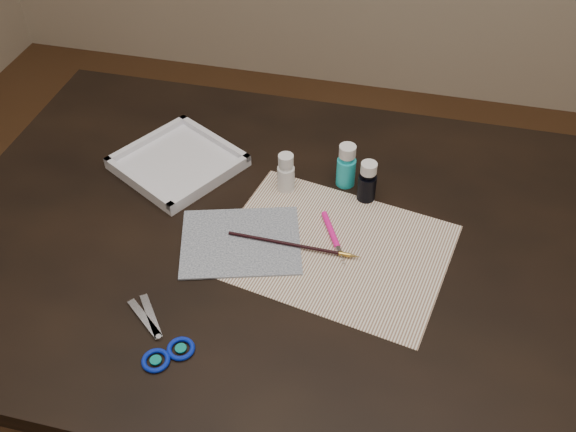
% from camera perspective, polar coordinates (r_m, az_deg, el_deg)
% --- Properties ---
extents(table, '(1.30, 0.90, 0.75)m').
position_cam_1_polar(table, '(1.48, 0.00, -12.04)').
color(table, black).
rests_on(table, ground).
extents(paper, '(0.45, 0.37, 0.00)m').
position_cam_1_polar(paper, '(1.17, 4.11, -2.89)').
color(paper, white).
rests_on(paper, table).
extents(canvas, '(0.26, 0.23, 0.00)m').
position_cam_1_polar(canvas, '(1.17, -4.23, -2.27)').
color(canvas, '#121F39').
rests_on(canvas, paper).
extents(paint_bottle_white, '(0.04, 0.04, 0.08)m').
position_cam_1_polar(paint_bottle_white, '(1.26, -0.19, 3.89)').
color(paint_bottle_white, white).
rests_on(paint_bottle_white, table).
extents(paint_bottle_cyan, '(0.04, 0.04, 0.09)m').
position_cam_1_polar(paint_bottle_cyan, '(1.27, 5.21, 4.51)').
color(paint_bottle_cyan, '#1EC1CD').
rests_on(paint_bottle_cyan, table).
extents(paint_bottle_navy, '(0.04, 0.04, 0.09)m').
position_cam_1_polar(paint_bottle_navy, '(1.24, 7.07, 3.07)').
color(paint_bottle_navy, black).
rests_on(paint_bottle_navy, table).
extents(paintbrush, '(0.25, 0.01, 0.01)m').
position_cam_1_polar(paintbrush, '(1.16, 0.55, -2.58)').
color(paintbrush, black).
rests_on(paintbrush, canvas).
extents(craft_knife, '(0.07, 0.13, 0.01)m').
position_cam_1_polar(craft_knife, '(1.18, 4.12, -1.98)').
color(craft_knife, '#FF1595').
rests_on(craft_knife, paper).
extents(scissors, '(0.19, 0.18, 0.01)m').
position_cam_1_polar(scissors, '(1.06, -12.07, -10.05)').
color(scissors, silver).
rests_on(scissors, table).
extents(palette_tray, '(0.29, 0.29, 0.03)m').
position_cam_1_polar(palette_tray, '(1.35, -9.76, 4.77)').
color(palette_tray, white).
rests_on(palette_tray, table).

